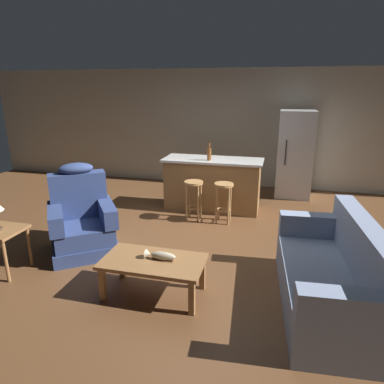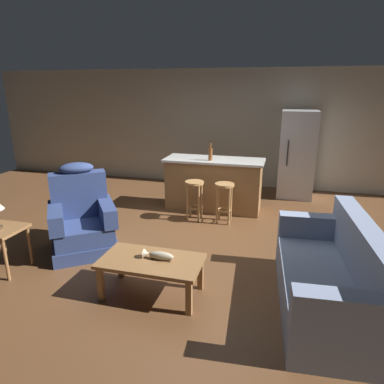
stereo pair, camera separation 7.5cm
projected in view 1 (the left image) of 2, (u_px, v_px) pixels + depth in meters
The scene contains 12 objects.
ground_plane at pixel (195, 237), 5.23m from camera, with size 12.00×12.00×0.00m.
back_wall at pixel (228, 129), 7.74m from camera, with size 12.00×0.05×2.60m.
coffee_table at pixel (153, 264), 3.69m from camera, with size 1.10×0.60×0.42m.
fish_figurine at pixel (160, 256), 3.67m from camera, with size 0.34×0.10×0.10m.
couch at pixel (333, 277), 3.48m from camera, with size 0.99×1.96×0.94m.
recliner_near_lamp at pixel (82, 221), 4.73m from camera, with size 1.17×1.17×1.20m.
end_table at pixel (2, 237), 4.13m from camera, with size 0.48×0.48×0.56m.
kitchen_island at pixel (213, 184), 6.34m from camera, with size 1.80×0.70×0.95m.
bar_stool_left at pixel (194, 193), 5.81m from camera, with size 0.32×0.32×0.68m.
bar_stool_right at pixel (224, 195), 5.68m from camera, with size 0.32×0.32×0.68m.
refrigerator at pixel (295, 154), 6.99m from camera, with size 0.70×0.69×1.76m.
bottle_tall_green at pixel (209, 154), 6.05m from camera, with size 0.07×0.07×0.31m.
Camera 1 is at (1.13, -4.66, 2.19)m, focal length 32.00 mm.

